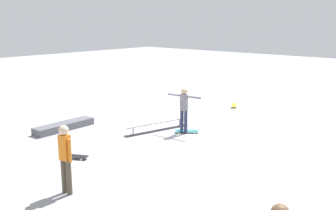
{
  "coord_description": "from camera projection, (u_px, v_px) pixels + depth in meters",
  "views": [
    {
      "loc": [
        9.94,
        8.47,
        3.8
      ],
      "look_at": [
        0.49,
        0.27,
        1.0
      ],
      "focal_mm": 40.72,
      "sensor_mm": 36.0,
      "label": 1
    }
  ],
  "objects": [
    {
      "name": "skateboard_main",
      "position": [
        187.0,
        131.0,
        13.09
      ],
      "size": [
        0.64,
        0.76,
        0.09
      ],
      "rotation": [
        0.0,
        0.0,
        5.35
      ],
      "color": "teal",
      "rests_on": "ground_plane"
    },
    {
      "name": "loose_skateboard_black",
      "position": [
        74.0,
        156.0,
        10.67
      ],
      "size": [
        0.54,
        0.8,
        0.09
      ],
      "rotation": [
        0.0,
        0.0,
        5.19
      ],
      "color": "black",
      "rests_on": "ground_plane"
    },
    {
      "name": "ground_plane",
      "position": [
        171.0,
        129.0,
        13.57
      ],
      "size": [
        60.0,
        60.0,
        0.0
      ],
      "primitive_type": "plane",
      "color": "#9E9EA3"
    },
    {
      "name": "skater_main",
      "position": [
        184.0,
        107.0,
        12.88
      ],
      "size": [
        0.22,
        1.28,
        1.59
      ],
      "rotation": [
        0.0,
        0.0,
        1.68
      ],
      "color": "#2D3351",
      "rests_on": "ground_plane"
    },
    {
      "name": "loose_skateboard_yellow",
      "position": [
        234.0,
        105.0,
        17.05
      ],
      "size": [
        0.8,
        0.56,
        0.09
      ],
      "rotation": [
        0.0,
        0.0,
        0.49
      ],
      "color": "yellow",
      "rests_on": "ground_plane"
    },
    {
      "name": "grind_rail",
      "position": [
        157.0,
        127.0,
        13.32
      ],
      "size": [
        2.55,
        0.88,
        0.31
      ],
      "rotation": [
        0.0,
        0.0,
        -0.25
      ],
      "color": "black",
      "rests_on": "ground_plane"
    },
    {
      "name": "skate_ledge",
      "position": [
        64.0,
        126.0,
        13.47
      ],
      "size": [
        2.28,
        0.59,
        0.25
      ],
      "primitive_type": "cube",
      "rotation": [
        0.0,
        0.0,
        0.03
      ],
      "color": "#595960",
      "rests_on": "ground_plane"
    },
    {
      "name": "bystander_orange_shirt",
      "position": [
        65.0,
        156.0,
        8.34
      ],
      "size": [
        0.22,
        0.36,
        1.59
      ],
      "rotation": [
        0.0,
        0.0,
        1.74
      ],
      "color": "brown",
      "rests_on": "ground_plane"
    }
  ]
}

